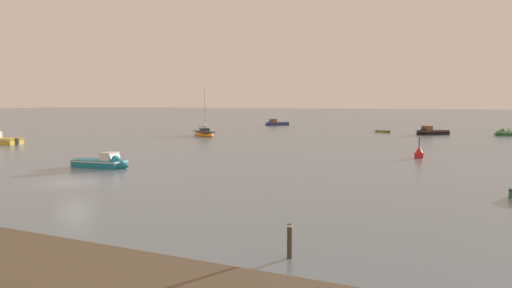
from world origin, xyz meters
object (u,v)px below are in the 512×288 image
at_px(channel_buoy, 419,153).
at_px(motorboat_moored_3, 107,164).
at_px(motorboat_moored_2, 274,124).
at_px(sailboat_moored_0, 204,134).
at_px(motorboat_moored_5, 508,134).
at_px(rowboat_moored_1, 383,132).
at_px(mooring_post_near, 289,242).
at_px(motorboat_moored_4, 428,133).

bearing_deg(channel_buoy, motorboat_moored_3, -138.77).
height_order(motorboat_moored_2, sailboat_moored_0, sailboat_moored_0).
height_order(motorboat_moored_3, motorboat_moored_5, motorboat_moored_3).
bearing_deg(sailboat_moored_0, channel_buoy, 12.96).
bearing_deg(rowboat_moored_1, motorboat_moored_2, 167.42).
distance_m(sailboat_moored_0, channel_buoy, 41.77).
relative_size(rowboat_moored_1, channel_buoy, 1.53).
distance_m(motorboat_moored_5, channel_buoy, 42.99).
height_order(motorboat_moored_2, mooring_post_near, motorboat_moored_2).
relative_size(channel_buoy, mooring_post_near, 1.65).
bearing_deg(rowboat_moored_1, motorboat_moored_5, 19.28).
bearing_deg(motorboat_moored_4, sailboat_moored_0, -11.06).
height_order(rowboat_moored_1, sailboat_moored_0, sailboat_moored_0).
relative_size(sailboat_moored_0, motorboat_moored_5, 1.35).
height_order(motorboat_moored_5, mooring_post_near, mooring_post_near).
bearing_deg(channel_buoy, mooring_post_near, -88.41).
bearing_deg(motorboat_moored_4, channel_buoy, 54.03).
distance_m(rowboat_moored_1, mooring_post_near, 78.50).
relative_size(motorboat_moored_4, motorboat_moored_5, 0.98).
xyz_separation_m(motorboat_moored_2, sailboat_moored_0, (5.34, -39.85, -0.00)).
bearing_deg(sailboat_moored_0, motorboat_moored_5, 66.71).
xyz_separation_m(motorboat_moored_3, motorboat_moored_5, (30.80, 62.17, -0.04)).
relative_size(rowboat_moored_1, sailboat_moored_0, 0.44).
height_order(rowboat_moored_1, motorboat_moored_5, motorboat_moored_5).
bearing_deg(motorboat_moored_3, channel_buoy, 35.20).
relative_size(motorboat_moored_4, channel_buoy, 2.57).
bearing_deg(sailboat_moored_0, rowboat_moored_1, 81.91).
relative_size(rowboat_moored_1, motorboat_moored_4, 0.60).
bearing_deg(motorboat_moored_2, motorboat_moored_4, 99.10).
bearing_deg(motorboat_moored_5, motorboat_moored_3, 38.68).
relative_size(motorboat_moored_2, rowboat_moored_1, 1.77).
height_order(motorboat_moored_3, motorboat_moored_4, motorboat_moored_4).
bearing_deg(motorboat_moored_2, motorboat_moored_5, 108.67).
bearing_deg(channel_buoy, sailboat_moored_0, 153.86).
bearing_deg(motorboat_moored_2, sailboat_moored_0, 43.79).
bearing_deg(channel_buoy, motorboat_moored_4, 96.38).
bearing_deg(motorboat_moored_5, rowboat_moored_1, -22.48).
bearing_deg(rowboat_moored_1, motorboat_moored_3, -82.47).
bearing_deg(motorboat_moored_4, motorboat_moored_3, 30.15).
bearing_deg(mooring_post_near, motorboat_moored_4, 94.07).
bearing_deg(channel_buoy, motorboat_moored_2, 126.33).
height_order(rowboat_moored_1, channel_buoy, channel_buoy).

